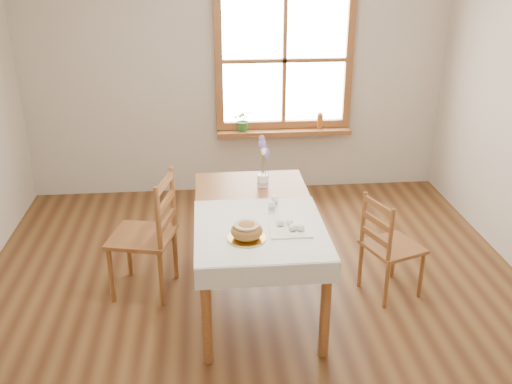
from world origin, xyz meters
The scene contains 18 objects.
ground centered at (0.00, 0.00, 0.00)m, with size 5.00×5.00×0.00m, color brown.
room_walls centered at (0.00, 0.00, 1.71)m, with size 4.60×5.10×2.65m.
window centered at (0.50, 2.47, 1.45)m, with size 1.46×0.08×1.46m.
window_sill centered at (0.50, 2.40, 0.69)m, with size 1.46×0.20×0.05m.
dining_table centered at (0.00, 0.30, 0.66)m, with size 0.90×1.60×0.75m.
table_linen centered at (0.00, 0.00, 0.76)m, with size 0.91×0.99×0.01m, color white.
chair_left centered at (-0.88, 0.48, 0.50)m, with size 0.46×0.49×0.99m, color #9D6330, non-canonical shape.
chair_right centered at (1.07, 0.27, 0.42)m, with size 0.39×0.41×0.84m, color #9D6330, non-canonical shape.
bread_plate centered at (-0.10, -0.16, 0.77)m, with size 0.25×0.25×0.01m, color white.
bread_loaf centered at (-0.10, -0.16, 0.83)m, with size 0.21×0.21×0.12m, color #A16A39.
egg_napkin centered at (0.20, -0.07, 0.77)m, with size 0.28×0.24×0.01m, color white.
eggs centered at (0.20, -0.07, 0.80)m, with size 0.22×0.20×0.05m, color silver, non-canonical shape.
salt_shaker centered at (0.11, 0.23, 0.81)m, with size 0.05×0.05×0.09m, color white.
pepper_shaker centered at (0.14, 0.32, 0.81)m, with size 0.05×0.05×0.10m, color white.
flower_vase centered at (0.10, 0.74, 0.80)m, with size 0.09×0.09×0.10m, color white.
lavender_bouquet centered at (0.10, 0.74, 1.00)m, with size 0.16×0.16×0.31m, color #715699, non-canonical shape.
potted_plant centered at (0.06, 2.40, 0.81)m, with size 0.21×0.24×0.18m, color #367930.
amber_bottle centered at (0.89, 2.40, 0.81)m, with size 0.07×0.07×0.18m, color #A1571D.
Camera 1 is at (-0.35, -3.51, 2.56)m, focal length 40.00 mm.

